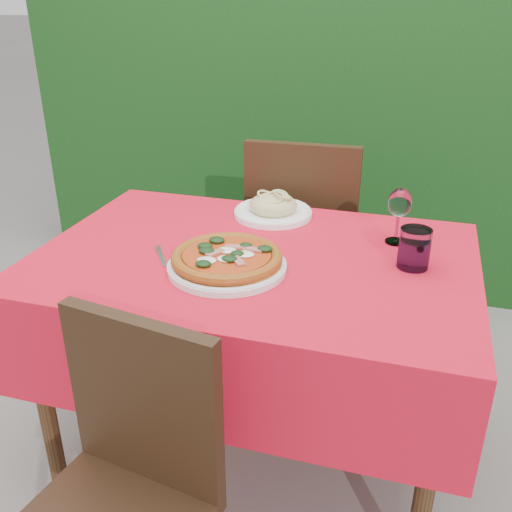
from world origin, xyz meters
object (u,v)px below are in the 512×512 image
(pizza_plate, at_px, (227,260))
(wine_glass, at_px, (400,205))
(water_glass, at_px, (414,250))
(pasta_plate, at_px, (273,208))
(fork, at_px, (162,258))
(chair_far, at_px, (304,236))
(chair_near, at_px, (124,483))

(pizza_plate, xyz_separation_m, wine_glass, (0.43, 0.32, 0.09))
(wine_glass, bearing_deg, water_glass, -70.53)
(pasta_plate, distance_m, fork, 0.47)
(pasta_plate, distance_m, water_glass, 0.55)
(pizza_plate, relative_size, water_glass, 3.10)
(pizza_plate, distance_m, water_glass, 0.51)
(chair_far, bearing_deg, fork, 68.61)
(pizza_plate, bearing_deg, chair_near, -95.93)
(chair_far, relative_size, pasta_plate, 3.58)
(wine_glass, bearing_deg, fork, -154.08)
(pizza_plate, xyz_separation_m, water_glass, (0.49, 0.16, 0.02))
(pizza_plate, height_order, water_glass, water_glass)
(pasta_plate, xyz_separation_m, fork, (-0.22, -0.42, -0.02))
(pasta_plate, xyz_separation_m, wine_glass, (0.42, -0.11, 0.09))
(chair_far, height_order, fork, chair_far)
(chair_near, bearing_deg, water_glass, 61.56)
(chair_near, bearing_deg, pizza_plate, 93.48)
(chair_far, bearing_deg, water_glass, 123.60)
(chair_far, distance_m, fork, 0.82)
(chair_far, relative_size, pizza_plate, 2.69)
(water_glass, bearing_deg, fork, -167.89)
(chair_far, xyz_separation_m, pasta_plate, (-0.04, -0.33, 0.23))
(pizza_plate, bearing_deg, chair_far, 85.54)
(chair_far, distance_m, water_glass, 0.78)
(fork, bearing_deg, pizza_plate, -37.66)
(chair_near, relative_size, wine_glass, 4.89)
(pizza_plate, distance_m, wine_glass, 0.55)
(chair_near, distance_m, pizza_plate, 0.62)
(pasta_plate, bearing_deg, pizza_plate, -91.93)
(pasta_plate, height_order, fork, pasta_plate)
(chair_far, distance_m, pasta_plate, 0.40)
(fork, bearing_deg, pasta_plate, 28.65)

